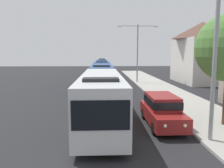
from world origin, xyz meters
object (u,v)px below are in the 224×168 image
object	(u,v)px
bus_fourth_in_line	(102,66)
bus_second_in_line	(102,76)
streetlamp_mid	(138,47)
bus_middle	(102,69)
bus_rear	(102,63)
streetlamp_near	(216,43)
white_suv	(162,109)
bus_lead	(101,95)

from	to	relation	value
bus_fourth_in_line	bus_second_in_line	bearing A→B (deg)	-90.00
streetlamp_mid	bus_second_in_line	bearing A→B (deg)	-127.88
bus_second_in_line	streetlamp_mid	distance (m)	9.53
bus_middle	streetlamp_mid	size ratio (longest dim) A/B	1.29
bus_rear	streetlamp_near	bearing A→B (deg)	-84.26
streetlamp_mid	streetlamp_near	bearing A→B (deg)	-90.00
bus_rear	streetlamp_near	xyz separation A→B (m)	(5.40, -53.74, 3.18)
white_suv	bus_middle	bearing A→B (deg)	98.01
white_suv	streetlamp_near	size ratio (longest dim) A/B	0.65
bus_middle	bus_rear	size ratio (longest dim) A/B	0.89
bus_middle	streetlamp_near	xyz separation A→B (m)	(5.40, -29.05, 3.18)
bus_middle	bus_lead	bearing A→B (deg)	-90.00
bus_fourth_in_line	streetlamp_mid	xyz separation A→B (m)	(5.40, -18.11, 3.69)
bus_lead	white_suv	xyz separation A→B (m)	(3.70, -1.22, -0.66)
bus_second_in_line	white_suv	bearing A→B (deg)	-74.90
bus_lead	bus_second_in_line	world-z (taller)	same
bus_lead	bus_fourth_in_line	xyz separation A→B (m)	(-0.00, 37.53, -0.00)
bus_second_in_line	bus_fourth_in_line	xyz separation A→B (m)	(-0.00, 25.05, -0.00)
bus_fourth_in_line	bus_rear	size ratio (longest dim) A/B	0.89
streetlamp_near	white_suv	bearing A→B (deg)	121.54
bus_second_in_line	bus_rear	world-z (taller)	same
bus_rear	bus_second_in_line	bearing A→B (deg)	-90.00
bus_second_in_line	streetlamp_mid	world-z (taller)	streetlamp_mid
bus_lead	bus_middle	xyz separation A→B (m)	(-0.00, 25.06, -0.00)
bus_lead	bus_second_in_line	size ratio (longest dim) A/B	1.07
bus_middle	bus_rear	world-z (taller)	same
bus_middle	bus_second_in_line	bearing A→B (deg)	-90.00
bus_fourth_in_line	streetlamp_mid	bearing A→B (deg)	-73.40
bus_middle	white_suv	xyz separation A→B (m)	(3.70, -26.28, -0.66)
bus_lead	bus_fourth_in_line	world-z (taller)	same
streetlamp_near	bus_middle	bearing A→B (deg)	100.53
bus_fourth_in_line	bus_rear	bearing A→B (deg)	90.00
white_suv	bus_fourth_in_line	bearing A→B (deg)	95.45
bus_middle	white_suv	distance (m)	26.55
bus_middle	streetlamp_mid	distance (m)	8.63
bus_rear	streetlamp_mid	size ratio (longest dim) A/B	1.44
bus_middle	bus_rear	xyz separation A→B (m)	(0.00, 24.69, 0.00)
bus_fourth_in_line	bus_rear	xyz separation A→B (m)	(0.00, 12.22, 0.00)
streetlamp_near	streetlamp_mid	xyz separation A→B (m)	(0.00, 23.41, 0.51)
bus_fourth_in_line	streetlamp_mid	size ratio (longest dim) A/B	1.29
streetlamp_near	bus_fourth_in_line	bearing A→B (deg)	97.41
bus_second_in_line	white_suv	world-z (taller)	bus_second_in_line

